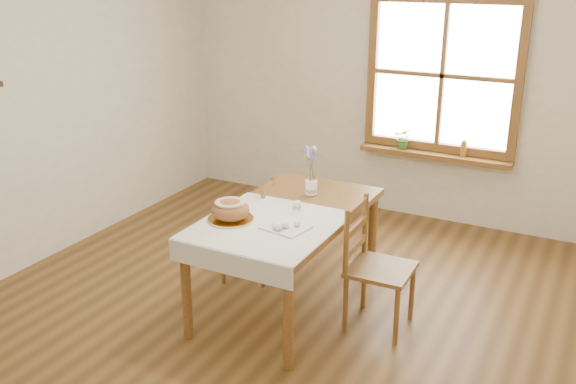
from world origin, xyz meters
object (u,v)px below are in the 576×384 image
(bread_plate, at_px, (231,219))
(flower_vase, at_px, (311,188))
(chair_left, at_px, (247,230))
(dining_table, at_px, (288,222))
(chair_right, at_px, (381,267))

(bread_plate, relative_size, flower_vase, 2.90)
(chair_left, height_order, flower_vase, flower_vase)
(dining_table, relative_size, chair_left, 1.95)
(chair_left, relative_size, bread_plate, 2.63)
(chair_left, distance_m, bread_plate, 0.74)
(chair_left, height_order, chair_right, chair_right)
(bread_plate, bearing_deg, flower_vase, 70.69)
(dining_table, distance_m, bread_plate, 0.46)
(dining_table, bearing_deg, bread_plate, -126.57)
(chair_left, height_order, bread_plate, chair_left)
(flower_vase, bearing_deg, dining_table, -89.54)
(bread_plate, distance_m, flower_vase, 0.79)
(chair_right, distance_m, flower_vase, 0.88)
(dining_table, relative_size, bread_plate, 5.13)
(bread_plate, bearing_deg, chair_left, 111.35)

